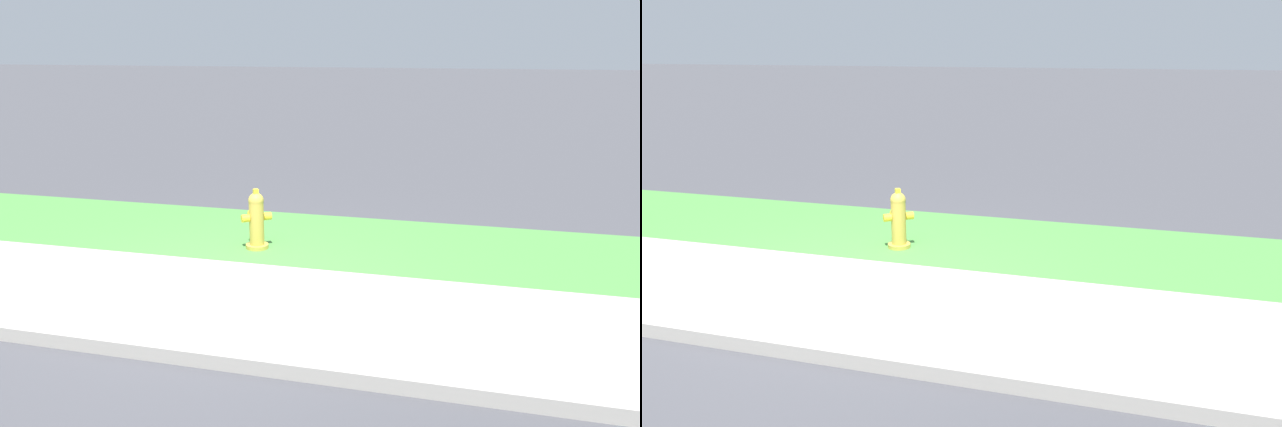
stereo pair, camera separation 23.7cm
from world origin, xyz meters
TOP-DOWN VIEW (x-y plane):
  - ground_plane at (0.00, 0.00)m, footprint 120.00×120.00m
  - sidewalk_pavement at (0.00, 0.00)m, footprint 18.00×2.05m
  - grass_verge at (0.00, 2.09)m, footprint 18.00×2.13m
  - street_curb at (0.00, -1.11)m, footprint 18.00×0.16m
  - fire_hydrant_by_grass_verge at (-0.08, 1.57)m, footprint 0.34×0.33m

SIDE VIEW (x-z plane):
  - ground_plane at x=0.00m, z-range 0.00..0.00m
  - grass_verge at x=0.00m, z-range 0.00..0.01m
  - sidewalk_pavement at x=0.00m, z-range 0.00..0.01m
  - street_curb at x=0.00m, z-range 0.00..0.12m
  - fire_hydrant_by_grass_verge at x=-0.08m, z-range -0.01..0.69m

